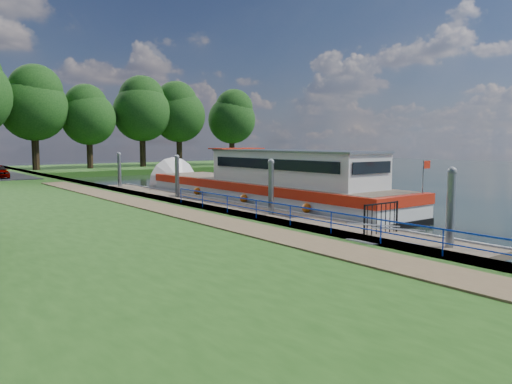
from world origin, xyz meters
TOP-DOWN VIEW (x-y plane):
  - ground at (0.00, 0.00)m, footprint 160.00×160.00m
  - bank_edge at (-2.55, 15.00)m, footprint 1.10×90.00m
  - far_bank at (12.00, 52.00)m, footprint 60.00×18.00m
  - footpath at (-4.40, 8.00)m, footprint 1.60×40.00m
  - blue_fence at (-2.75, 3.00)m, footprint 0.04×18.04m
  - pontoon at (0.00, 13.00)m, footprint 2.50×30.00m
  - mooring_piles at (0.00, 13.00)m, footprint 0.30×27.30m
  - gangway at (-1.85, 0.50)m, footprint 2.58×1.00m
  - gate_panel at (-0.00, 2.20)m, footprint 1.85×0.05m
  - barge at (3.60, 14.12)m, footprint 4.36×21.15m
  - horizon_trees at (-1.61, 48.68)m, footprint 54.38×10.03m

SIDE VIEW (x-z plane):
  - ground at x=0.00m, z-range 0.00..0.00m
  - pontoon at x=0.00m, z-range -0.10..0.46m
  - far_bank at x=12.00m, z-range 0.00..0.60m
  - bank_edge at x=-2.55m, z-range 0.00..0.78m
  - gangway at x=-1.85m, z-range 0.16..1.09m
  - footpath at x=-4.40m, z-range 0.78..0.83m
  - barge at x=3.60m, z-range -1.30..3.48m
  - gate_panel at x=0.00m, z-range 0.57..1.72m
  - mooring_piles at x=0.00m, z-range -0.50..3.05m
  - blue_fence at x=-2.75m, z-range 0.95..1.67m
  - horizon_trees at x=-1.61m, z-range 1.51..14.38m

